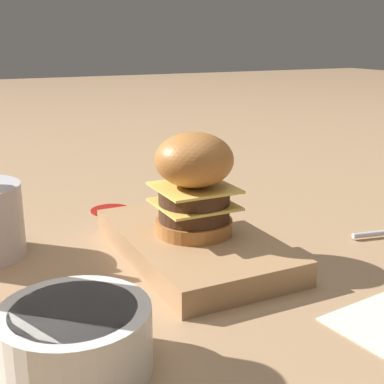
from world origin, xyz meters
name	(u,v)px	position (x,y,z in m)	size (l,w,h in m)	color
ground_plane	(165,261)	(0.00, 0.00, 0.00)	(6.00, 6.00, 0.00)	#9E7A56
serving_board	(192,243)	(0.00, 0.04, 0.01)	(0.27, 0.16, 0.03)	#A37A51
burger	(195,183)	(0.00, 0.04, 0.09)	(0.09, 0.09, 0.12)	#AD6B33
side_bowl	(75,338)	(0.17, -0.15, 0.03)	(0.12, 0.12, 0.05)	silver
ketchup_puddle	(113,209)	(-0.21, 0.00, 0.00)	(0.06, 0.06, 0.00)	#9E140F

